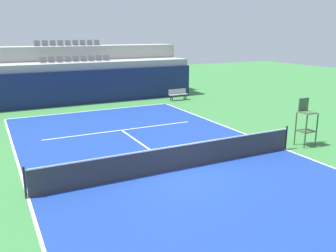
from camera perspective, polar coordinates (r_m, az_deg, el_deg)
ground_plane at (r=13.94m, az=1.66°, el=-6.91°), size 80.00×80.00×0.00m
court_surface at (r=13.94m, az=1.66°, el=-6.89°), size 11.00×24.00×0.01m
baseline_far at (r=24.67m, az=-11.77°, el=2.39°), size 11.00×0.10×0.00m
sideline_left at (r=12.48m, az=-21.28°, el=-10.58°), size 0.10×24.00×0.00m
sideline_right at (r=17.09m, az=17.95°, el=-3.49°), size 0.10×24.00×0.00m
service_line_far at (r=19.51m, az=-7.38°, el=-0.65°), size 8.26×0.10×0.00m
centre_service_line at (r=16.65m, az=-3.63°, el=-3.25°), size 0.10×6.40×0.00m
back_wall at (r=26.94m, az=-13.41°, el=5.97°), size 17.72×0.30×2.47m
stands_tier_lower at (r=28.21m, az=-14.11°, el=6.81°), size 17.72×2.40×2.97m
stands_tier_upper at (r=30.48m, az=-15.22°, el=8.33°), size 17.72×2.40×4.07m
seating_row_lower at (r=28.14m, az=-14.36°, el=10.08°), size 5.15×0.44×0.44m
seating_row_upper at (r=30.43m, az=-15.54°, el=12.39°), size 5.15×0.44×0.44m
tennis_net at (r=13.76m, az=1.68°, el=-4.94°), size 11.08×0.08×1.07m
umpire_chair at (r=17.71m, az=21.00°, el=0.82°), size 0.76×0.66×2.20m
player_bench at (r=27.97m, az=1.59°, el=5.15°), size 1.50×0.40×0.85m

